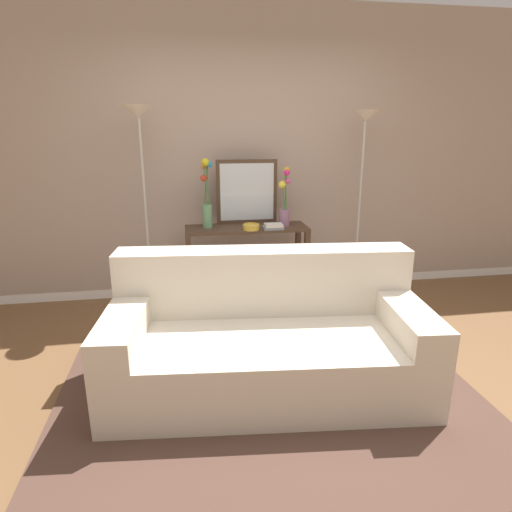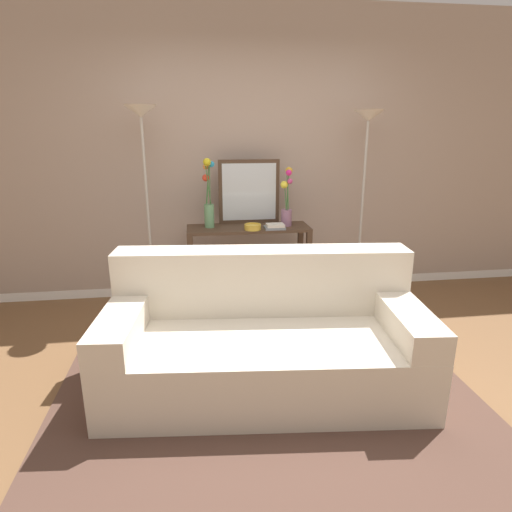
{
  "view_description": "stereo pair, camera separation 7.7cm",
  "coord_description": "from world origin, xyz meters",
  "px_view_note": "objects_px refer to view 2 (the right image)",
  "views": [
    {
      "loc": [
        -0.6,
        -2.4,
        1.69
      ],
      "look_at": [
        -0.07,
        0.82,
        0.71
      ],
      "focal_mm": 30.31,
      "sensor_mm": 36.0,
      "label": 1
    },
    {
      "loc": [
        -0.53,
        -2.41,
        1.69
      ],
      "look_at": [
        -0.07,
        0.82,
        0.71
      ],
      "focal_mm": 30.31,
      "sensor_mm": 36.0,
      "label": 2
    }
  ],
  "objects_px": {
    "console_table": "(248,251)",
    "floor_lamp_left": "(144,153)",
    "book_stack": "(275,227)",
    "couch": "(264,342)",
    "book_row_under_console": "(226,299)",
    "fruit_bowl": "(253,227)",
    "vase_short_flowers": "(287,203)",
    "vase_tall_flowers": "(209,199)",
    "wall_mirror": "(249,192)",
    "floor_lamp_right": "(366,154)"
  },
  "relations": [
    {
      "from": "couch",
      "to": "wall_mirror",
      "type": "height_order",
      "value": "wall_mirror"
    },
    {
      "from": "vase_tall_flowers",
      "to": "couch",
      "type": "bearing_deg",
      "value": -78.35
    },
    {
      "from": "book_stack",
      "to": "console_table",
      "type": "bearing_deg",
      "value": 151.1
    },
    {
      "from": "vase_short_flowers",
      "to": "book_row_under_console",
      "type": "bearing_deg",
      "value": 178.93
    },
    {
      "from": "couch",
      "to": "floor_lamp_left",
      "type": "height_order",
      "value": "floor_lamp_left"
    },
    {
      "from": "couch",
      "to": "floor_lamp_right",
      "type": "distance_m",
      "value": 2.14
    },
    {
      "from": "vase_tall_flowers",
      "to": "book_row_under_console",
      "type": "height_order",
      "value": "vase_tall_flowers"
    },
    {
      "from": "vase_tall_flowers",
      "to": "book_stack",
      "type": "bearing_deg",
      "value": -14.94
    },
    {
      "from": "floor_lamp_right",
      "to": "vase_short_flowers",
      "type": "xyz_separation_m",
      "value": [
        -0.74,
        0.01,
        -0.44
      ]
    },
    {
      "from": "couch",
      "to": "vase_short_flowers",
      "type": "relative_size",
      "value": 3.84
    },
    {
      "from": "book_stack",
      "to": "book_row_under_console",
      "type": "distance_m",
      "value": 0.89
    },
    {
      "from": "console_table",
      "to": "fruit_bowl",
      "type": "xyz_separation_m",
      "value": [
        0.03,
        -0.12,
        0.27
      ]
    },
    {
      "from": "wall_mirror",
      "to": "fruit_bowl",
      "type": "height_order",
      "value": "wall_mirror"
    },
    {
      "from": "vase_tall_flowers",
      "to": "book_stack",
      "type": "relative_size",
      "value": 3.4
    },
    {
      "from": "console_table",
      "to": "floor_lamp_left",
      "type": "relative_size",
      "value": 0.62
    },
    {
      "from": "floor_lamp_left",
      "to": "vase_short_flowers",
      "type": "height_order",
      "value": "floor_lamp_left"
    },
    {
      "from": "floor_lamp_right",
      "to": "floor_lamp_left",
      "type": "bearing_deg",
      "value": 180.0
    },
    {
      "from": "console_table",
      "to": "book_stack",
      "type": "bearing_deg",
      "value": -28.9
    },
    {
      "from": "book_stack",
      "to": "floor_lamp_right",
      "type": "bearing_deg",
      "value": 6.85
    },
    {
      "from": "couch",
      "to": "fruit_bowl",
      "type": "xyz_separation_m",
      "value": [
        0.1,
        1.28,
        0.5
      ]
    },
    {
      "from": "couch",
      "to": "book_stack",
      "type": "height_order",
      "value": "couch"
    },
    {
      "from": "console_table",
      "to": "floor_lamp_right",
      "type": "distance_m",
      "value": 1.43
    },
    {
      "from": "couch",
      "to": "book_row_under_console",
      "type": "relative_size",
      "value": 4.28
    },
    {
      "from": "couch",
      "to": "console_table",
      "type": "bearing_deg",
      "value": 87.15
    },
    {
      "from": "console_table",
      "to": "book_stack",
      "type": "height_order",
      "value": "book_stack"
    },
    {
      "from": "vase_short_flowers",
      "to": "book_stack",
      "type": "bearing_deg",
      "value": -138.53
    },
    {
      "from": "console_table",
      "to": "floor_lamp_left",
      "type": "distance_m",
      "value": 1.31
    },
    {
      "from": "fruit_bowl",
      "to": "floor_lamp_right",
      "type": "bearing_deg",
      "value": 5.24
    },
    {
      "from": "console_table",
      "to": "book_stack",
      "type": "xyz_separation_m",
      "value": [
        0.23,
        -0.13,
        0.27
      ]
    },
    {
      "from": "wall_mirror",
      "to": "book_stack",
      "type": "height_order",
      "value": "wall_mirror"
    },
    {
      "from": "couch",
      "to": "console_table",
      "type": "xyz_separation_m",
      "value": [
        0.07,
        1.4,
        0.23
      ]
    },
    {
      "from": "console_table",
      "to": "vase_tall_flowers",
      "type": "relative_size",
      "value": 1.8
    },
    {
      "from": "couch",
      "to": "wall_mirror",
      "type": "distance_m",
      "value": 1.75
    },
    {
      "from": "floor_lamp_right",
      "to": "book_stack",
      "type": "relative_size",
      "value": 9.77
    },
    {
      "from": "floor_lamp_left",
      "to": "vase_tall_flowers",
      "type": "distance_m",
      "value": 0.69
    },
    {
      "from": "console_table",
      "to": "wall_mirror",
      "type": "bearing_deg",
      "value": 79.62
    },
    {
      "from": "vase_tall_flowers",
      "to": "vase_short_flowers",
      "type": "distance_m",
      "value": 0.73
    },
    {
      "from": "book_stack",
      "to": "couch",
      "type": "bearing_deg",
      "value": -103.3
    },
    {
      "from": "vase_short_flowers",
      "to": "book_row_under_console",
      "type": "xyz_separation_m",
      "value": [
        -0.59,
        0.01,
        -0.95
      ]
    },
    {
      "from": "console_table",
      "to": "fruit_bowl",
      "type": "relative_size",
      "value": 7.48
    },
    {
      "from": "floor_lamp_left",
      "to": "wall_mirror",
      "type": "relative_size",
      "value": 3.05
    },
    {
      "from": "vase_short_flowers",
      "to": "book_row_under_console",
      "type": "distance_m",
      "value": 1.12
    },
    {
      "from": "couch",
      "to": "book_stack",
      "type": "xyz_separation_m",
      "value": [
        0.3,
        1.28,
        0.49
      ]
    },
    {
      "from": "vase_short_flowers",
      "to": "floor_lamp_left",
      "type": "bearing_deg",
      "value": -179.47
    },
    {
      "from": "wall_mirror",
      "to": "book_stack",
      "type": "xyz_separation_m",
      "value": [
        0.2,
        -0.29,
        -0.28
      ]
    },
    {
      "from": "couch",
      "to": "book_row_under_console",
      "type": "height_order",
      "value": "couch"
    },
    {
      "from": "floor_lamp_right",
      "to": "book_stack",
      "type": "xyz_separation_m",
      "value": [
        -0.87,
        -0.11,
        -0.64
      ]
    },
    {
      "from": "fruit_bowl",
      "to": "book_stack",
      "type": "bearing_deg",
      "value": -1.66
    },
    {
      "from": "fruit_bowl",
      "to": "book_stack",
      "type": "xyz_separation_m",
      "value": [
        0.21,
        -0.01,
        -0.0
      ]
    },
    {
      "from": "console_table",
      "to": "book_row_under_console",
      "type": "xyz_separation_m",
      "value": [
        -0.23,
        -0.0,
        -0.48
      ]
    }
  ]
}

